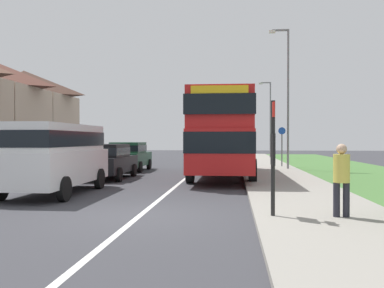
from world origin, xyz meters
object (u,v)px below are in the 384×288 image
object	(u,v)px
parked_car_dark_green	(129,155)
cycle_route_sign	(282,145)
bus_stop_sign	(273,150)
street_lamp_mid	(286,90)
double_decker_bus	(223,131)
parked_van_white	(55,153)
street_lamp_far	(269,114)
parked_car_black	(107,160)
pedestrian_at_stop	(341,177)

from	to	relation	value
parked_car_dark_green	cycle_route_sign	world-z (taller)	cycle_route_sign
bus_stop_sign	street_lamp_mid	world-z (taller)	street_lamp_mid
double_decker_bus	street_lamp_mid	xyz separation A→B (m)	(3.46, 4.62, 2.41)
double_decker_bus	parked_van_white	size ratio (longest dim) A/B	1.97
bus_stop_sign	cycle_route_sign	distance (m)	17.56
cycle_route_sign	street_lamp_mid	xyz separation A→B (m)	(-0.01, -2.22, 3.12)
cycle_route_sign	street_lamp_far	world-z (taller)	street_lamp_far
bus_stop_sign	parked_car_dark_green	bearing A→B (deg)	115.15
bus_stop_sign	cycle_route_sign	world-z (taller)	bus_stop_sign
parked_van_white	parked_car_dark_green	xyz separation A→B (m)	(-0.12, 10.30, -0.45)
parked_car_black	street_lamp_mid	bearing A→B (deg)	34.25
double_decker_bus	street_lamp_mid	bearing A→B (deg)	53.12
bus_stop_sign	street_lamp_mid	distance (m)	15.65
cycle_route_sign	street_lamp_mid	size ratio (longest dim) A/B	0.32
parked_van_white	pedestrian_at_stop	world-z (taller)	parked_van_white
cycle_route_sign	street_lamp_far	size ratio (longest dim) A/B	0.36
pedestrian_at_stop	street_lamp_mid	xyz separation A→B (m)	(0.70, 15.23, 3.57)
pedestrian_at_stop	street_lamp_far	size ratio (longest dim) A/B	0.24
parked_car_black	parked_car_dark_green	world-z (taller)	parked_car_dark_green
cycle_route_sign	street_lamp_mid	bearing A→B (deg)	-90.15
double_decker_bus	parked_car_dark_green	xyz separation A→B (m)	(-5.36, 3.67, -1.25)
parked_car_dark_green	street_lamp_far	world-z (taller)	street_lamp_far
double_decker_bus	street_lamp_far	distance (m)	20.68
street_lamp_far	double_decker_bus	bearing A→B (deg)	-100.64
pedestrian_at_stop	parked_car_black	bearing A→B (deg)	130.23
parked_van_white	parked_car_black	size ratio (longest dim) A/B	1.22
double_decker_bus	parked_car_dark_green	bearing A→B (deg)	145.64
parked_car_black	cycle_route_sign	distance (m)	11.84
cycle_route_sign	parked_car_black	bearing A→B (deg)	-136.85
pedestrian_at_stop	street_lamp_mid	world-z (taller)	street_lamp_mid
double_decker_bus	parked_car_dark_green	distance (m)	6.62
parked_car_dark_green	cycle_route_sign	size ratio (longest dim) A/B	1.62
double_decker_bus	parked_car_dark_green	world-z (taller)	double_decker_bus
parked_van_white	bus_stop_sign	distance (m)	7.68
double_decker_bus	bus_stop_sign	bearing A→B (deg)	-82.84
street_lamp_mid	cycle_route_sign	bearing A→B (deg)	89.85
cycle_route_sign	bus_stop_sign	bearing A→B (deg)	-97.00
pedestrian_at_stop	cycle_route_sign	bearing A→B (deg)	87.68
pedestrian_at_stop	bus_stop_sign	size ratio (longest dim) A/B	0.64
double_decker_bus	pedestrian_at_stop	world-z (taller)	double_decker_bus
parked_car_black	bus_stop_sign	size ratio (longest dim) A/B	1.64
bus_stop_sign	double_decker_bus	bearing A→B (deg)	97.16
parked_van_white	parked_car_dark_green	bearing A→B (deg)	90.65
pedestrian_at_stop	parked_van_white	bearing A→B (deg)	153.54
pedestrian_at_stop	double_decker_bus	bearing A→B (deg)	104.59
parked_car_black	pedestrian_at_stop	size ratio (longest dim) A/B	2.56
parked_van_white	parked_car_black	xyz separation A→B (m)	(0.09, 5.38, -0.47)
double_decker_bus	street_lamp_mid	world-z (taller)	street_lamp_mid
double_decker_bus	parked_car_black	size ratio (longest dim) A/B	2.40
parked_car_black	parked_van_white	bearing A→B (deg)	-90.96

